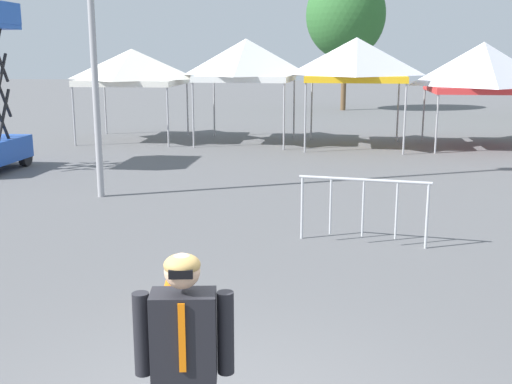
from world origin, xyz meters
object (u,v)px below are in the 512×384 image
canopy_tent_far_right (356,60)px  tree_behind_tents_right (346,15)px  canopy_tent_far_left (246,60)px  person_foreground (185,363)px  canopy_tent_behind_right (483,67)px  canopy_tent_behind_center (132,67)px  crowd_barrier_by_lift (363,198)px  traffic_cone_lot_center (171,283)px

canopy_tent_far_right → tree_behind_tents_right: tree_behind_tents_right is taller
tree_behind_tents_right → canopy_tent_far_left: bearing=-105.2°
person_foreground → canopy_tent_far_left: bearing=96.0°
canopy_tent_far_right → canopy_tent_behind_right: size_ratio=1.04×
canopy_tent_far_left → tree_behind_tents_right: bearing=74.8°
canopy_tent_behind_center → canopy_tent_far_right: bearing=-5.9°
canopy_tent_behind_right → person_foreground: size_ratio=1.90×
canopy_tent_far_left → crowd_barrier_by_lift: 12.24m
person_foreground → traffic_cone_lot_center: (-0.96, 3.44, -0.78)m
canopy_tent_far_right → tree_behind_tents_right: bearing=90.1°
canopy_tent_far_left → canopy_tent_behind_right: bearing=-1.8°
tree_behind_tents_right → canopy_tent_behind_right: bearing=-73.3°
canopy_tent_behind_center → tree_behind_tents_right: (7.68, 13.16, 2.47)m
canopy_tent_far_left → tree_behind_tents_right: (3.64, 13.36, 2.22)m
canopy_tent_behind_center → crowd_barrier_by_lift: (7.41, -11.79, -1.81)m
canopy_tent_behind_right → crowd_barrier_by_lift: size_ratio=1.63×
person_foreground → traffic_cone_lot_center: size_ratio=3.53×
canopy_tent_behind_center → canopy_tent_behind_right: bearing=-2.1°
canopy_tent_behind_right → crowd_barrier_by_lift: (-4.35, -11.35, -1.84)m
canopy_tent_behind_right → traffic_cone_lot_center: bearing=-115.8°
canopy_tent_behind_center → canopy_tent_behind_right: 11.76m
crowd_barrier_by_lift → traffic_cone_lot_center: bearing=-131.8°
canopy_tent_far_right → traffic_cone_lot_center: (-2.76, -13.76, -2.58)m
tree_behind_tents_right → crowd_barrier_by_lift: size_ratio=3.54×
canopy_tent_far_right → canopy_tent_behind_right: bearing=4.9°
canopy_tent_far_left → canopy_tent_behind_right: (7.71, -0.24, -0.22)m
canopy_tent_behind_center → crowd_barrier_by_lift: bearing=-57.9°
canopy_tent_behind_center → person_foreground: bearing=-71.8°
canopy_tent_behind_center → traffic_cone_lot_center: bearing=-71.3°
canopy_tent_far_left → traffic_cone_lot_center: bearing=-86.4°
canopy_tent_far_left → canopy_tent_behind_right: 7.72m
canopy_tent_behind_right → tree_behind_tents_right: bearing=106.7°
canopy_tent_behind_right → crowd_barrier_by_lift: canopy_tent_behind_right is taller
canopy_tent_far_left → crowd_barrier_by_lift: (3.37, -11.59, -2.06)m
crowd_barrier_by_lift → traffic_cone_lot_center: 3.74m
tree_behind_tents_right → person_foreground: bearing=-93.3°
traffic_cone_lot_center → crowd_barrier_by_lift: bearing=48.2°
canopy_tent_far_right → traffic_cone_lot_center: size_ratio=6.99×
tree_behind_tents_right → traffic_cone_lot_center: size_ratio=14.59×
canopy_tent_behind_center → canopy_tent_far_left: bearing=-2.8°
canopy_tent_behind_right → traffic_cone_lot_center: (-6.82, -14.11, -2.34)m
person_foreground → tree_behind_tents_right: (1.78, 31.15, 4.00)m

